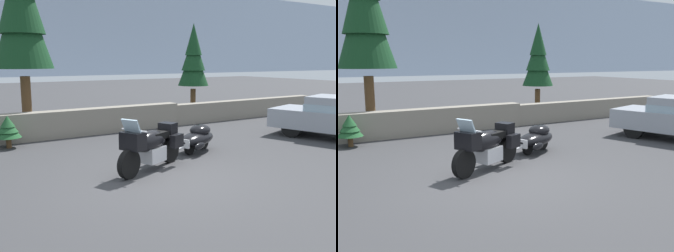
{
  "view_description": "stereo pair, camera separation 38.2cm",
  "coord_description": "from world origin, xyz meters",
  "views": [
    {
      "loc": [
        -4.33,
        -7.01,
        2.6
      ],
      "look_at": [
        1.09,
        1.58,
        0.85
      ],
      "focal_mm": 40.99,
      "sensor_mm": 36.0,
      "label": 1
    },
    {
      "loc": [
        -4.0,
        -7.21,
        2.6
      ],
      "look_at": [
        1.09,
        1.58,
        0.85
      ],
      "focal_mm": 40.99,
      "sensor_mm": 36.0,
      "label": 2
    }
  ],
  "objects": [
    {
      "name": "ground_plane",
      "position": [
        0.0,
        0.0,
        0.0
      ],
      "size": [
        80.0,
        80.0,
        0.0
      ],
      "primitive_type": "plane",
      "color": "#38383A"
    },
    {
      "name": "stone_guard_wall",
      "position": [
        0.4,
        5.81,
        0.43
      ],
      "size": [
        24.0,
        0.58,
        0.92
      ],
      "color": "gray",
      "rests_on": "ground"
    },
    {
      "name": "touring_motorcycle",
      "position": [
        0.06,
        0.72,
        0.62
      ],
      "size": [
        2.16,
        1.29,
        1.33
      ],
      "color": "black",
      "rests_on": "ground"
    },
    {
      "name": "car_shaped_trailer",
      "position": [
        2.12,
        1.64,
        0.41
      ],
      "size": [
        2.16,
        1.25,
        0.76
      ],
      "color": "black",
      "rests_on": "ground"
    },
    {
      "name": "pine_tree_tall",
      "position": [
        -1.37,
        7.04,
        4.43
      ],
      "size": [
        2.02,
        2.02,
        7.08
      ],
      "color": "brown",
      "rests_on": "ground"
    },
    {
      "name": "pine_tree_secondary",
      "position": [
        6.47,
        7.87,
        2.69
      ],
      "size": [
        1.45,
        1.45,
        4.3
      ],
      "color": "brown",
      "rests_on": "ground"
    },
    {
      "name": "pine_sapling_near",
      "position": [
        -2.38,
        5.01,
        0.61
      ],
      "size": [
        0.76,
        0.76,
        0.98
      ],
      "color": "brown",
      "rests_on": "ground"
    }
  ]
}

